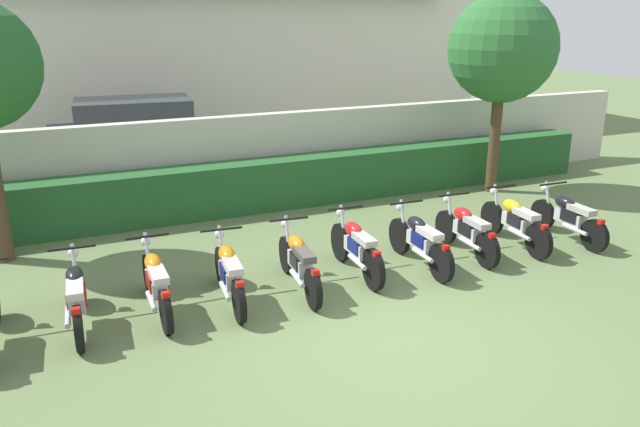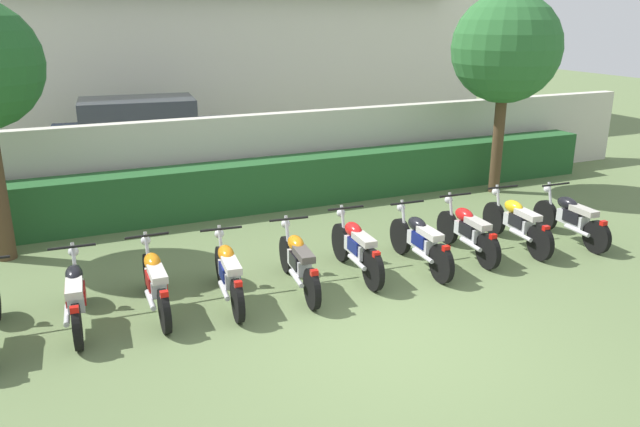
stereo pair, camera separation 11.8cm
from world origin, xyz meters
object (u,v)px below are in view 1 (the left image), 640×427
motorcycle_in_row_2 (156,282)px  motorcycle_in_row_6 (420,240)px  motorcycle_in_row_8 (515,221)px  motorcycle_in_row_1 (76,296)px  motorcycle_in_row_9 (569,217)px  motorcycle_in_row_7 (466,230)px  tree_far_side (502,49)px  motorcycle_in_row_4 (299,261)px  motorcycle_in_row_5 (356,247)px  parked_car (142,137)px  motorcycle_in_row_3 (229,273)px

motorcycle_in_row_2 → motorcycle_in_row_6: motorcycle_in_row_6 is taller
motorcycle_in_row_8 → motorcycle_in_row_1: bearing=94.9°
motorcycle_in_row_1 → motorcycle_in_row_9: bearing=-87.5°
motorcycle_in_row_7 → motorcycle_in_row_9: motorcycle_in_row_7 is taller
tree_far_side → motorcycle_in_row_6: bearing=-141.7°
motorcycle_in_row_1 → motorcycle_in_row_4: size_ratio=0.96×
tree_far_side → motorcycle_in_row_8: bearing=-122.6°
motorcycle_in_row_5 → motorcycle_in_row_8: motorcycle_in_row_5 is taller
motorcycle_in_row_5 → motorcycle_in_row_9: bearing=-89.6°
parked_car → motorcycle_in_row_3: parked_car is taller
motorcycle_in_row_6 → motorcycle_in_row_8: bearing=-84.4°
tree_far_side → motorcycle_in_row_7: tree_far_side is taller
motorcycle_in_row_3 → motorcycle_in_row_7: 4.12m
parked_car → motorcycle_in_row_8: bearing=-51.8°
motorcycle_in_row_8 → motorcycle_in_row_5: bearing=94.3°
motorcycle_in_row_9 → tree_far_side: bearing=-12.8°
motorcycle_in_row_4 → motorcycle_in_row_7: 3.07m
motorcycle_in_row_1 → motorcycle_in_row_7: 6.11m
motorcycle_in_row_8 → motorcycle_in_row_4: bearing=96.4°
parked_car → motorcycle_in_row_2: 7.88m
motorcycle_in_row_1 → motorcycle_in_row_8: size_ratio=0.96×
motorcycle_in_row_1 → motorcycle_in_row_4: (3.04, -0.09, 0.00)m
motorcycle_in_row_2 → motorcycle_in_row_9: motorcycle_in_row_2 is taller
motorcycle_in_row_6 → motorcycle_in_row_3: bearing=92.3°
tree_far_side → motorcycle_in_row_9: (-0.84, -3.14, -2.71)m
motorcycle_in_row_9 → parked_car: bearing=39.6°
motorcycle_in_row_1 → motorcycle_in_row_5: size_ratio=1.00×
parked_car → motorcycle_in_row_6: parked_car is taller
motorcycle_in_row_6 → tree_far_side: bearing=-49.4°
motorcycle_in_row_2 → motorcycle_in_row_7: 5.10m
motorcycle_in_row_3 → motorcycle_in_row_9: 6.21m
motorcycle_in_row_1 → motorcycle_in_row_6: bearing=-87.6°
parked_car → motorcycle_in_row_5: size_ratio=2.52×
motorcycle_in_row_1 → motorcycle_in_row_6: (5.12, -0.09, 0.01)m
motorcycle_in_row_3 → motorcycle_in_row_8: bearing=-83.5°
motorcycle_in_row_6 → motorcycle_in_row_7: bearing=-81.1°
motorcycle_in_row_4 → parked_car: bearing=12.2°
motorcycle_in_row_1 → motorcycle_in_row_3: motorcycle_in_row_3 is taller
motorcycle_in_row_5 → motorcycle_in_row_4: bearing=100.8°
tree_far_side → motorcycle_in_row_7: size_ratio=2.40×
motorcycle_in_row_4 → motorcycle_in_row_7: size_ratio=1.06×
motorcycle_in_row_8 → motorcycle_in_row_9: bearing=-94.0°
parked_car → motorcycle_in_row_1: 8.11m
motorcycle_in_row_9 → motorcycle_in_row_2: bearing=90.8°
motorcycle_in_row_4 → motorcycle_in_row_9: size_ratio=1.04×
motorcycle_in_row_1 → motorcycle_in_row_5: (4.05, 0.05, 0.02)m
motorcycle_in_row_2 → motorcycle_in_row_3: motorcycle_in_row_3 is taller
motorcycle_in_row_5 → motorcycle_in_row_6: 1.07m
motorcycle_in_row_3 → motorcycle_in_row_7: (4.12, 0.12, 0.00)m
motorcycle_in_row_4 → motorcycle_in_row_7: (3.07, 0.12, 0.00)m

